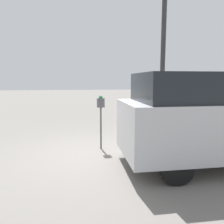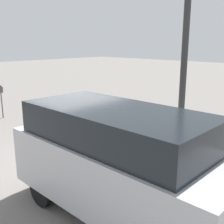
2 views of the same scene
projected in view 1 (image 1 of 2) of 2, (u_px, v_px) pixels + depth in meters
name	position (u px, v px, depth m)	size (l,w,h in m)	color
ground_plane	(90.00, 153.00, 5.96)	(80.00, 80.00, 0.00)	slate
parking_meter_near	(101.00, 110.00, 6.20)	(0.22, 0.14, 1.55)	#4C4C4C
lamp_post	(162.00, 84.00, 7.57)	(0.44, 0.44, 5.64)	beige
parked_van	(219.00, 117.00, 5.01)	(4.51, 1.83, 2.13)	#B2B2B7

